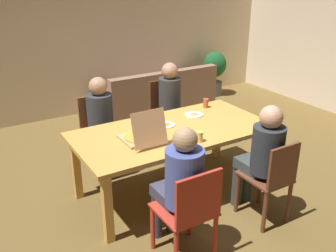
# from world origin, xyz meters

# --- Properties ---
(ground_plane) EXTENTS (20.00, 20.00, 0.00)m
(ground_plane) POSITION_xyz_m (0.00, 0.00, 0.00)
(ground_plane) COLOR brown
(back_wall) EXTENTS (7.64, 0.12, 2.81)m
(back_wall) POSITION_xyz_m (0.00, 3.04, 1.41)
(back_wall) COLOR beige
(back_wall) RESTS_ON ground
(dining_table) EXTENTS (2.12, 1.07, 0.76)m
(dining_table) POSITION_xyz_m (0.00, 0.00, 0.68)
(dining_table) COLOR gold
(dining_table) RESTS_ON ground
(chair_0) EXTENTS (0.46, 0.45, 0.90)m
(chair_0) POSITION_xyz_m (-0.46, -1.02, 0.50)
(chair_0) COLOR #B83425
(chair_0) RESTS_ON ground
(person_0) EXTENTS (0.32, 0.54, 1.22)m
(person_0) POSITION_xyz_m (-0.46, -0.86, 0.71)
(person_0) COLOR #3A3A4D
(person_0) RESTS_ON ground
(chair_1) EXTENTS (0.42, 0.45, 0.91)m
(chair_1) POSITION_xyz_m (-0.46, 1.02, 0.49)
(chair_1) COLOR brown
(chair_1) RESTS_ON ground
(person_1) EXTENTS (0.31, 0.51, 1.19)m
(person_1) POSITION_xyz_m (-0.46, 0.87, 0.70)
(person_1) COLOR #403740
(person_1) RESTS_ON ground
(chair_2) EXTENTS (0.38, 0.46, 0.89)m
(chair_2) POSITION_xyz_m (0.52, -0.97, 0.48)
(chair_2) COLOR brown
(chair_2) RESTS_ON ground
(person_2) EXTENTS (0.31, 0.51, 1.21)m
(person_2) POSITION_xyz_m (0.52, -0.82, 0.71)
(person_2) COLOR #384041
(person_2) RESTS_ON ground
(chair_3) EXTENTS (0.41, 0.41, 0.97)m
(chair_3) POSITION_xyz_m (0.52, 1.00, 0.51)
(chair_3) COLOR #532E19
(chair_3) RESTS_ON ground
(person_3) EXTENTS (0.29, 0.47, 1.24)m
(person_3) POSITION_xyz_m (0.52, 0.86, 0.73)
(person_3) COLOR #2D394D
(person_3) RESTS_ON ground
(pizza_box_0) EXTENTS (0.35, 0.44, 0.37)m
(pizza_box_0) POSITION_xyz_m (-0.42, -0.09, 0.81)
(pizza_box_0) COLOR tan
(pizza_box_0) RESTS_ON dining_table
(plate_0) EXTENTS (0.21, 0.21, 0.03)m
(plate_0) POSITION_xyz_m (-0.01, 0.14, 0.77)
(plate_0) COLOR white
(plate_0) RESTS_ON dining_table
(plate_1) EXTENTS (0.22, 0.22, 0.03)m
(plate_1) POSITION_xyz_m (0.44, 0.24, 0.77)
(plate_1) COLOR white
(plate_1) RESTS_ON dining_table
(drinking_glass_0) EXTENTS (0.07, 0.07, 0.11)m
(drinking_glass_0) POSITION_xyz_m (0.07, -0.39, 0.82)
(drinking_glass_0) COLOR #E2BF62
(drinking_glass_0) RESTS_ON dining_table
(drinking_glass_1) EXTENTS (0.06, 0.06, 0.12)m
(drinking_glass_1) POSITION_xyz_m (0.71, 0.38, 0.82)
(drinking_glass_1) COLOR #B6502D
(drinking_glass_1) RESTS_ON dining_table
(drinking_glass_2) EXTENTS (0.07, 0.07, 0.13)m
(drinking_glass_2) POSITION_xyz_m (-0.26, 0.25, 0.83)
(drinking_glass_2) COLOR #E7C962
(drinking_glass_2) RESTS_ON dining_table
(couch) EXTENTS (2.00, 0.85, 0.79)m
(couch) POSITION_xyz_m (1.14, 2.36, 0.27)
(couch) COLOR #8B6856
(couch) RESTS_ON ground
(potted_plant) EXTENTS (0.45, 0.45, 0.87)m
(potted_plant) POSITION_xyz_m (2.59, 2.62, 0.51)
(potted_plant) COLOR #545353
(potted_plant) RESTS_ON ground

